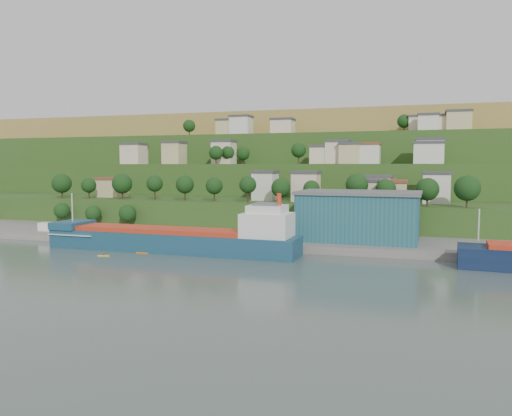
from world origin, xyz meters
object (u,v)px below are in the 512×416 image
at_px(warehouse, 359,215).
at_px(kayak_orange, 142,252).
at_px(caravan, 51,228).
at_px(cargo_ship_near, 178,241).

bearing_deg(warehouse, kayak_orange, -151.42).
xyz_separation_m(caravan, kayak_orange, (40.20, -15.70, -2.56)).
relative_size(caravan, kayak_orange, 2.13).
bearing_deg(caravan, warehouse, 2.13).
bearing_deg(caravan, cargo_ship_near, -16.39).
xyz_separation_m(cargo_ship_near, warehouse, (42.19, 19.84, 5.74)).
relative_size(warehouse, kayak_orange, 9.81).
bearing_deg(cargo_ship_near, kayak_orange, -144.67).
relative_size(cargo_ship_near, caravan, 9.59).
bearing_deg(warehouse, cargo_ship_near, -152.90).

